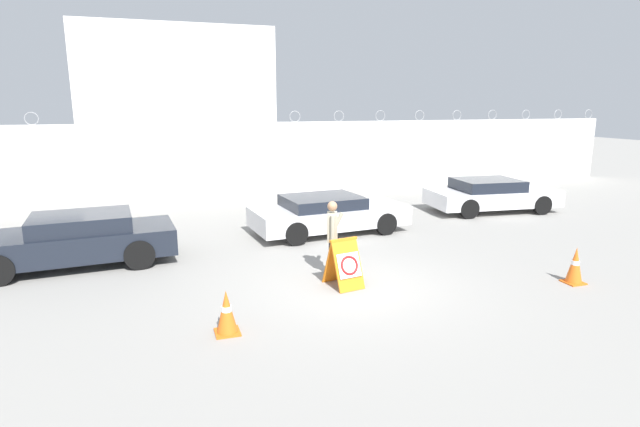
{
  "coord_description": "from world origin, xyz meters",
  "views": [
    {
      "loc": [
        -3.7,
        -9.31,
        3.75
      ],
      "look_at": [
        0.09,
        2.16,
        1.09
      ],
      "focal_mm": 28.0,
      "sensor_mm": 36.0,
      "label": 1
    }
  ],
  "objects_px": {
    "parked_car_front_coupe": "(74,240)",
    "traffic_cone_near": "(575,265)",
    "traffic_cone_mid": "(227,312)",
    "parked_car_rear_sedan": "(328,213)",
    "parked_car_far_side": "(491,195)",
    "security_guard": "(332,235)",
    "barricade_sign": "(345,263)"
  },
  "relations": [
    {
      "from": "traffic_cone_mid",
      "to": "parked_car_front_coupe",
      "type": "relative_size",
      "value": 0.16
    },
    {
      "from": "parked_car_front_coupe",
      "to": "parked_car_rear_sedan",
      "type": "distance_m",
      "value": 6.77
    },
    {
      "from": "barricade_sign",
      "to": "traffic_cone_near",
      "type": "relative_size",
      "value": 1.3
    },
    {
      "from": "barricade_sign",
      "to": "parked_car_front_coupe",
      "type": "height_order",
      "value": "parked_car_front_coupe"
    },
    {
      "from": "barricade_sign",
      "to": "parked_car_front_coupe",
      "type": "distance_m",
      "value": 6.43
    },
    {
      "from": "barricade_sign",
      "to": "parked_car_far_side",
      "type": "distance_m",
      "value": 9.36
    },
    {
      "from": "traffic_cone_mid",
      "to": "parked_car_front_coupe",
      "type": "xyz_separation_m",
      "value": [
        -2.89,
        4.7,
        0.26
      ]
    },
    {
      "from": "security_guard",
      "to": "parked_car_far_side",
      "type": "height_order",
      "value": "security_guard"
    },
    {
      "from": "traffic_cone_mid",
      "to": "parked_car_rear_sedan",
      "type": "distance_m",
      "value": 6.93
    },
    {
      "from": "security_guard",
      "to": "parked_car_front_coupe",
      "type": "xyz_separation_m",
      "value": [
        -5.53,
        2.52,
        -0.29
      ]
    },
    {
      "from": "security_guard",
      "to": "traffic_cone_mid",
      "type": "height_order",
      "value": "security_guard"
    },
    {
      "from": "traffic_cone_mid",
      "to": "traffic_cone_near",
      "type": "bearing_deg",
      "value": 0.6
    },
    {
      "from": "security_guard",
      "to": "barricade_sign",
      "type": "bearing_deg",
      "value": -161.12
    },
    {
      "from": "parked_car_far_side",
      "to": "parked_car_rear_sedan",
      "type": "bearing_deg",
      "value": -165.52
    },
    {
      "from": "barricade_sign",
      "to": "parked_car_far_side",
      "type": "xyz_separation_m",
      "value": [
        7.64,
        5.4,
        0.08
      ]
    },
    {
      "from": "barricade_sign",
      "to": "parked_car_rear_sedan",
      "type": "bearing_deg",
      "value": 65.07
    },
    {
      "from": "traffic_cone_near",
      "to": "parked_car_far_side",
      "type": "bearing_deg",
      "value": 66.68
    },
    {
      "from": "security_guard",
      "to": "parked_car_rear_sedan",
      "type": "height_order",
      "value": "security_guard"
    },
    {
      "from": "parked_car_rear_sedan",
      "to": "parked_car_far_side",
      "type": "height_order",
      "value": "parked_car_far_side"
    },
    {
      "from": "barricade_sign",
      "to": "traffic_cone_near",
      "type": "xyz_separation_m",
      "value": [
        4.73,
        -1.36,
        -0.12
      ]
    },
    {
      "from": "traffic_cone_near",
      "to": "traffic_cone_mid",
      "type": "height_order",
      "value": "traffic_cone_near"
    },
    {
      "from": "parked_car_front_coupe",
      "to": "parked_car_far_side",
      "type": "height_order",
      "value": "parked_car_front_coupe"
    },
    {
      "from": "parked_car_rear_sedan",
      "to": "barricade_sign",
      "type": "bearing_deg",
      "value": -110.06
    },
    {
      "from": "parked_car_front_coupe",
      "to": "traffic_cone_near",
      "type": "bearing_deg",
      "value": 151.06
    },
    {
      "from": "parked_car_rear_sedan",
      "to": "security_guard",
      "type": "bearing_deg",
      "value": -113.03
    },
    {
      "from": "parked_car_front_coupe",
      "to": "parked_car_far_side",
      "type": "bearing_deg",
      "value": -175.48
    },
    {
      "from": "traffic_cone_near",
      "to": "parked_car_front_coupe",
      "type": "bearing_deg",
      "value": 155.73
    },
    {
      "from": "parked_car_rear_sedan",
      "to": "traffic_cone_near",
      "type": "bearing_deg",
      "value": -63.27
    },
    {
      "from": "parked_car_front_coupe",
      "to": "parked_car_far_side",
      "type": "distance_m",
      "value": 13.35
    },
    {
      "from": "traffic_cone_mid",
      "to": "parked_car_front_coupe",
      "type": "height_order",
      "value": "parked_car_front_coupe"
    },
    {
      "from": "traffic_cone_near",
      "to": "parked_car_front_coupe",
      "type": "height_order",
      "value": "parked_car_front_coupe"
    },
    {
      "from": "parked_car_front_coupe",
      "to": "parked_car_rear_sedan",
      "type": "relative_size",
      "value": 1.0
    }
  ]
}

